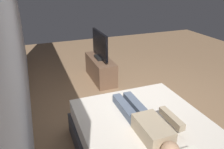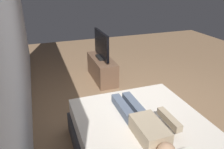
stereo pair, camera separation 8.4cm
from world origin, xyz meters
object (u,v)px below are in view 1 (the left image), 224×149
at_px(tv, 100,46).
at_px(bed, 151,148).
at_px(person, 148,123).
at_px(tv_stand, 100,69).
at_px(remote, 169,114).

bearing_deg(tv, bed, 175.15).
height_order(person, tv_stand, person).
distance_m(bed, person, 0.36).
bearing_deg(person, bed, -118.83).
bearing_deg(tv_stand, remote, -176.82).
xyz_separation_m(person, tv_stand, (2.55, -0.27, -0.37)).
height_order(bed, person, person).
xyz_separation_m(person, remote, (0.15, -0.40, -0.07)).
height_order(bed, tv_stand, bed).
distance_m(tv_stand, tv, 0.53).
bearing_deg(person, remote, -69.53).
relative_size(bed, tv, 2.34).
xyz_separation_m(person, tv, (2.55, -0.27, 0.16)).
distance_m(remote, tv, 2.42).
bearing_deg(bed, tv_stand, -4.85).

